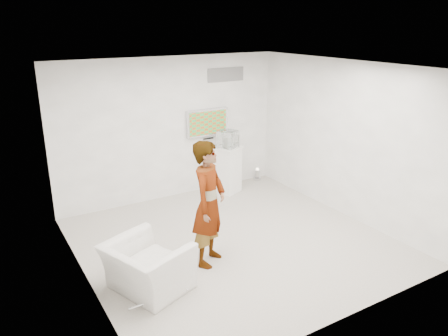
% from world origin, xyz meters
% --- Properties ---
extents(room, '(5.01, 5.01, 3.00)m').
position_xyz_m(room, '(0.00, 0.00, 1.50)').
color(room, beige).
rests_on(room, ground).
extents(tv, '(1.00, 0.08, 0.60)m').
position_xyz_m(tv, '(0.85, 2.45, 1.55)').
color(tv, '#BBBBC0').
rests_on(tv, room).
extents(logo_decal, '(0.90, 0.02, 0.30)m').
position_xyz_m(logo_decal, '(1.35, 2.49, 2.55)').
color(logo_decal, slate).
rests_on(logo_decal, room).
extents(person, '(0.87, 0.83, 2.00)m').
position_xyz_m(person, '(-0.68, -0.36, 1.00)').
color(person, white).
rests_on(person, room).
extents(armchair, '(1.28, 1.37, 0.72)m').
position_xyz_m(armchair, '(-1.81, -0.57, 0.36)').
color(armchair, white).
rests_on(armchair, room).
extents(pedestal, '(0.66, 0.66, 1.04)m').
position_xyz_m(pedestal, '(1.15, 2.06, 0.52)').
color(pedestal, white).
rests_on(pedestal, room).
extents(floor_uplight, '(0.20, 0.20, 0.29)m').
position_xyz_m(floor_uplight, '(2.16, 2.35, 0.14)').
color(floor_uplight, silver).
rests_on(floor_uplight, room).
extents(vitrine, '(0.49, 0.49, 0.37)m').
position_xyz_m(vitrine, '(1.15, 2.06, 1.22)').
color(vitrine, white).
rests_on(vitrine, pedestal).
extents(console, '(0.05, 0.16, 0.22)m').
position_xyz_m(console, '(1.15, 2.06, 1.15)').
color(console, white).
rests_on(console, pedestal).
extents(wii_remote, '(0.10, 0.12, 0.03)m').
position_xyz_m(wii_remote, '(-0.58, -0.09, 1.80)').
color(wii_remote, white).
rests_on(wii_remote, person).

